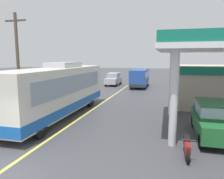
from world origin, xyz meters
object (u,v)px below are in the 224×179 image
Objects in this scene: car_trailing_behind_bus at (113,78)px; car_at_pump at (213,118)px; coach_bus_main at (58,92)px; pedestrian_by_shop at (174,103)px; minibus_opposing_lane at (140,77)px; pedestrian_near_pump at (198,112)px; motorcycle_parked_forecourt at (187,146)px.

car_at_pump is at bearing -62.33° from car_trailing_behind_bus.
pedestrian_by_shop is (7.71, 2.11, -0.79)m from coach_bus_main.
car_at_pump is 4.10m from pedestrian_by_shop.
pedestrian_by_shop is at bearing -61.90° from car_trailing_behind_bus.
car_trailing_behind_bus is (-4.04, 1.23, -0.46)m from minibus_opposing_lane.
pedestrian_near_pump is 20.17m from car_trailing_behind_bus.
minibus_opposing_lane reaches higher than motorcycle_parked_forecourt.
coach_bus_main is 2.63× the size of car_trailing_behind_bus.
coach_bus_main is at bearing -164.66° from pedestrian_by_shop.
car_trailing_behind_bus is (-9.46, 17.82, 0.08)m from pedestrian_near_pump.
minibus_opposing_lane is 3.41× the size of motorcycle_parked_forecourt.
pedestrian_near_pump is 0.40× the size of car_trailing_behind_bus.
pedestrian_near_pump is 2.69m from pedestrian_by_shop.
coach_bus_main is 6.65× the size of pedestrian_near_pump.
coach_bus_main reaches higher than pedestrian_by_shop.
motorcycle_parked_forecourt is at bearing -86.83° from pedestrian_by_shop.
coach_bus_main is at bearing 170.56° from car_at_pump.
minibus_opposing_lane is 20.98m from motorcycle_parked_forecourt.
car_at_pump is at bearing 60.61° from motorcycle_parked_forecourt.
coach_bus_main reaches higher than minibus_opposing_lane.
minibus_opposing_lane is 17.47m from pedestrian_near_pump.
car_at_pump is at bearing -64.16° from pedestrian_by_shop.
motorcycle_parked_forecourt is (-1.44, -2.56, -0.57)m from car_at_pump.
pedestrian_by_shop is at bearing 115.84° from car_at_pump.
motorcycle_parked_forecourt is (4.54, -20.45, -1.03)m from minibus_opposing_lane.
pedestrian_near_pump and pedestrian_by_shop have the same top height.
car_trailing_behind_bus is (-8.58, 21.68, 0.57)m from motorcycle_parked_forecourt.
motorcycle_parked_forecourt is at bearing -77.48° from minibus_opposing_lane.
pedestrian_near_pump is (0.88, 3.86, 0.49)m from motorcycle_parked_forecourt.
motorcycle_parked_forecourt is at bearing -27.21° from coach_bus_main.
coach_bus_main reaches higher than car_at_pump.
car_trailing_behind_bus reaches higher than motorcycle_parked_forecourt.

